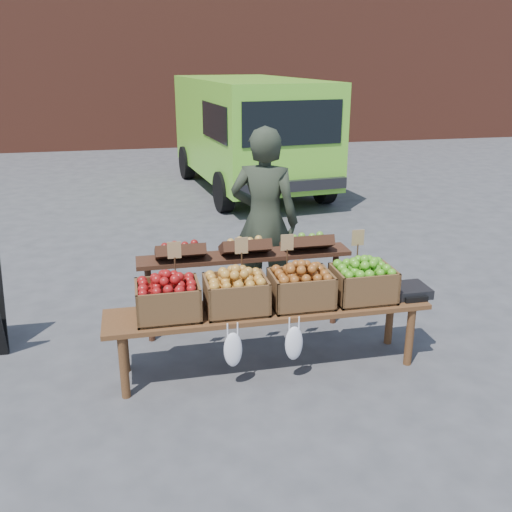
{
  "coord_description": "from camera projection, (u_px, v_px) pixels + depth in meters",
  "views": [
    {
      "loc": [
        -0.35,
        -3.89,
        2.54
      ],
      "look_at": [
        0.67,
        0.81,
        0.85
      ],
      "focal_mm": 40.0,
      "sensor_mm": 36.0,
      "label": 1
    }
  ],
  "objects": [
    {
      "name": "ground",
      "position": [
        195.0,
        397.0,
        4.5
      ],
      "size": [
        80.0,
        80.0,
        0.0
      ],
      "primitive_type": "plane",
      "color": "#48484A"
    },
    {
      "name": "delivery_van",
      "position": [
        249.0,
        136.0,
        11.12
      ],
      "size": [
        2.71,
        4.99,
        2.14
      ],
      "primitive_type": null,
      "rotation": [
        0.0,
        0.0,
        0.11
      ],
      "color": "#76D731",
      "rests_on": "ground"
    },
    {
      "name": "vendor",
      "position": [
        264.0,
        222.0,
        5.77
      ],
      "size": [
        0.83,
        0.71,
        1.91
      ],
      "primitive_type": "imported",
      "rotation": [
        0.0,
        0.0,
        2.71
      ],
      "color": "#2C3425",
      "rests_on": "ground"
    },
    {
      "name": "back_table",
      "position": [
        245.0,
        282.0,
        5.4
      ],
      "size": [
        2.1,
        0.44,
        1.04
      ],
      "primitive_type": null,
      "color": "#3B2013",
      "rests_on": "ground"
    },
    {
      "name": "display_bench",
      "position": [
        268.0,
        338.0,
        4.83
      ],
      "size": [
        2.7,
        0.56,
        0.57
      ],
      "primitive_type": null,
      "color": "#59351B",
      "rests_on": "ground"
    },
    {
      "name": "crate_golden_apples",
      "position": [
        168.0,
        300.0,
        4.52
      ],
      "size": [
        0.5,
        0.4,
        0.28
      ],
      "primitive_type": null,
      "color": "maroon",
      "rests_on": "display_bench"
    },
    {
      "name": "crate_russet_pears",
      "position": [
        236.0,
        295.0,
        4.63
      ],
      "size": [
        0.5,
        0.4,
        0.28
      ],
      "primitive_type": null,
      "color": "gold",
      "rests_on": "display_bench"
    },
    {
      "name": "crate_red_apples",
      "position": [
        301.0,
        289.0,
        4.74
      ],
      "size": [
        0.5,
        0.4,
        0.28
      ],
      "primitive_type": null,
      "color": "#A25229",
      "rests_on": "display_bench"
    },
    {
      "name": "crate_green_apples",
      "position": [
        363.0,
        284.0,
        4.85
      ],
      "size": [
        0.5,
        0.4,
        0.28
      ],
      "primitive_type": null,
      "color": "#4B9A1F",
      "rests_on": "display_bench"
    },
    {
      "name": "weighing_scale",
      "position": [
        408.0,
        290.0,
        4.97
      ],
      "size": [
        0.34,
        0.3,
        0.08
      ],
      "primitive_type": "cube",
      "color": "black",
      "rests_on": "display_bench"
    }
  ]
}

